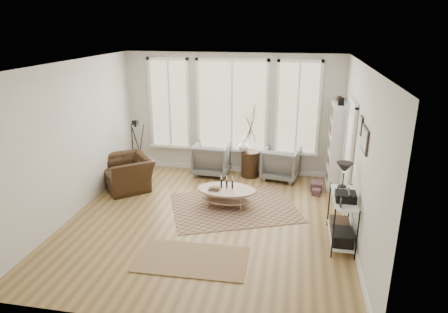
% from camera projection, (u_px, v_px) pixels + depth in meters
% --- Properties ---
extents(room, '(5.50, 5.54, 2.90)m').
position_uv_depth(room, '(208.00, 149.00, 7.07)').
color(room, '#9B7845').
rests_on(room, ground).
extents(bay_window, '(4.14, 0.12, 2.24)m').
position_uv_depth(bay_window, '(232.00, 108.00, 9.52)').
color(bay_window, '#CABA83').
rests_on(bay_window, ground).
extents(door, '(0.09, 1.06, 2.22)m').
position_uv_depth(door, '(348.00, 154.00, 7.78)').
color(door, silver).
rests_on(door, ground).
extents(bookcase, '(0.31, 0.85, 2.06)m').
position_uv_depth(bookcase, '(336.00, 145.00, 8.86)').
color(bookcase, white).
rests_on(bookcase, ground).
extents(low_shelf, '(0.38, 1.08, 1.30)m').
position_uv_depth(low_shelf, '(342.00, 214.00, 6.66)').
color(low_shelf, white).
rests_on(low_shelf, ground).
extents(wall_art, '(0.04, 0.88, 0.44)m').
position_uv_depth(wall_art, '(364.00, 136.00, 6.21)').
color(wall_art, black).
rests_on(wall_art, ground).
extents(rug_main, '(2.94, 2.60, 0.01)m').
position_uv_depth(rug_main, '(234.00, 207.00, 8.07)').
color(rug_main, brown).
rests_on(rug_main, ground).
extents(rug_runner, '(1.76, 1.00, 0.01)m').
position_uv_depth(rug_runner, '(192.00, 259.00, 6.29)').
color(rug_runner, brown).
rests_on(rug_runner, ground).
extents(coffee_table, '(1.20, 0.78, 0.55)m').
position_uv_depth(coffee_table, '(226.00, 193.00, 8.04)').
color(coffee_table, '#A07F60').
rests_on(coffee_table, ground).
extents(armchair_left, '(0.88, 0.91, 0.79)m').
position_uv_depth(armchair_left, '(212.00, 158.00, 9.74)').
color(armchair_left, slate).
rests_on(armchair_left, ground).
extents(armchair_right, '(0.96, 0.98, 0.76)m').
position_uv_depth(armchair_right, '(281.00, 163.00, 9.46)').
color(armchair_right, slate).
rests_on(armchair_right, ground).
extents(side_table, '(0.42, 0.42, 1.76)m').
position_uv_depth(side_table, '(251.00, 143.00, 9.44)').
color(side_table, '#322012').
rests_on(side_table, ground).
extents(vase, '(0.27, 0.27, 0.28)m').
position_uv_depth(vase, '(244.00, 146.00, 9.49)').
color(vase, silver).
rests_on(vase, side_table).
extents(accent_chair, '(1.47, 1.46, 0.72)m').
position_uv_depth(accent_chair, '(128.00, 173.00, 8.92)').
color(accent_chair, '#322012').
rests_on(accent_chair, ground).
extents(tripod_camera, '(0.48, 0.48, 1.37)m').
position_uv_depth(tripod_camera, '(137.00, 151.00, 9.55)').
color(tripod_camera, black).
rests_on(tripod_camera, ground).
extents(book_stack_near, '(0.24, 0.31, 0.20)m').
position_uv_depth(book_stack_near, '(316.00, 186.00, 8.86)').
color(book_stack_near, maroon).
rests_on(book_stack_near, ground).
extents(book_stack_far, '(0.21, 0.24, 0.14)m').
position_uv_depth(book_stack_far, '(316.00, 192.00, 8.64)').
color(book_stack_far, maroon).
rests_on(book_stack_far, ground).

